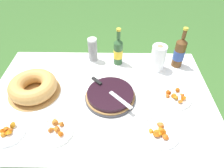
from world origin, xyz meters
TOP-DOWN VIEW (x-y plane):
  - ground_plane at (0.00, 0.00)m, footprint 16.00×16.00m
  - garden_table at (0.00, 0.00)m, footprint 1.50×1.01m
  - tablecloth at (0.00, 0.00)m, footprint 1.51×1.02m
  - berry_tart at (0.07, -0.03)m, footprint 0.34×0.34m
  - serving_knife at (0.05, -0.01)m, footprint 0.28×0.29m
  - bundt_cake at (-0.46, 0.02)m, footprint 0.35×0.35m
  - cup_stack at (-0.08, 0.40)m, footprint 0.07×0.07m
  - cider_bottle_green at (0.12, 0.37)m, footprint 0.07×0.07m
  - cider_bottle_amber at (0.59, 0.35)m, footprint 0.08×0.08m
  - snack_plate_near at (-0.51, -0.31)m, footprint 0.20×0.20m
  - snack_plate_left at (0.50, -0.02)m, footprint 0.23×0.23m
  - snack_plate_right at (-0.24, -0.30)m, footprint 0.20×0.20m
  - snack_plate_far at (0.36, -0.30)m, footprint 0.22×0.22m
  - paper_towel_roll at (0.42, 0.30)m, footprint 0.11×0.11m

SIDE VIEW (x-z plane):
  - ground_plane at x=0.00m, z-range 0.00..0.00m
  - garden_table at x=0.00m, z-range 0.30..1.06m
  - tablecloth at x=0.00m, z-range 0.69..0.79m
  - snack_plate_right at x=-0.24m, z-range 0.74..0.80m
  - snack_plate_left at x=0.50m, z-range 0.74..0.80m
  - snack_plate_near at x=-0.51m, z-range 0.74..0.80m
  - snack_plate_far at x=0.36m, z-range 0.74..0.80m
  - berry_tart at x=0.07m, z-range 0.76..0.81m
  - bundt_cake at x=-0.46m, z-range 0.76..0.86m
  - serving_knife at x=0.05m, z-range 0.81..0.83m
  - cup_stack at x=-0.08m, z-range 0.76..0.96m
  - paper_towel_roll at x=0.42m, z-range 0.76..0.96m
  - cider_bottle_green at x=0.12m, z-range 0.72..1.02m
  - cider_bottle_amber at x=0.59m, z-range 0.72..1.04m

